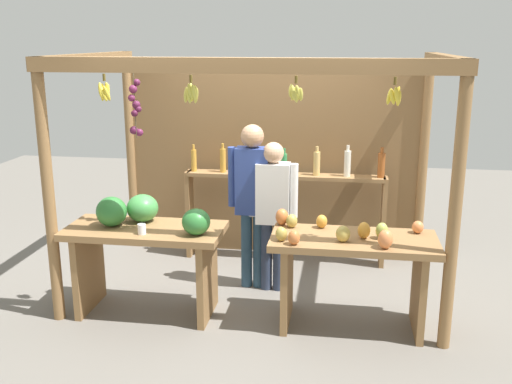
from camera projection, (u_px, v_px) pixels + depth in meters
The scene contains 7 objects.
ground_plane at pixel (259, 285), 5.97m from camera, with size 12.00×12.00×0.00m, color slate.
market_stall at pixel (265, 147), 6.07m from camera, with size 3.46×2.08×2.30m.
fruit_counter_left at pixel (145, 239), 5.23m from camera, with size 1.40×0.67×1.08m.
fruit_counter_right at pixel (351, 259), 4.97m from camera, with size 1.41×0.65×0.97m.
bottle_shelf_unit at pixel (286, 191), 6.44m from camera, with size 2.22×0.22×1.34m.
vendor_man at pixel (252, 191), 5.70m from camera, with size 0.48×0.22×1.65m.
vendor_woman at pixel (273, 204), 5.66m from camera, with size 0.48×0.20×1.49m.
Camera 1 is at (0.80, -5.47, 2.44)m, focal length 41.07 mm.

